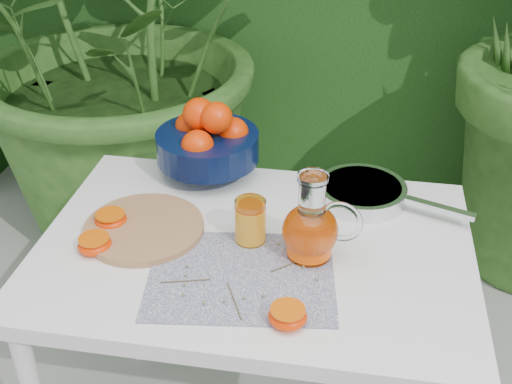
% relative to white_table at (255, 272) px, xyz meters
% --- Properties ---
extents(potted_plant_left, '(2.50, 2.50, 1.80)m').
position_rel_white_table_xyz_m(potted_plant_left, '(-0.67, 1.10, 0.23)').
color(potted_plant_left, '#294F1B').
rests_on(potted_plant_left, ground).
extents(white_table, '(1.00, 0.70, 0.75)m').
position_rel_white_table_xyz_m(white_table, '(0.00, 0.00, 0.00)').
color(white_table, white).
rests_on(white_table, ground).
extents(placemat, '(0.44, 0.36, 0.00)m').
position_rel_white_table_xyz_m(placemat, '(-0.01, -0.12, 0.08)').
color(placemat, '#0D104C').
rests_on(placemat, white_table).
extents(cutting_board, '(0.36, 0.36, 0.02)m').
position_rel_white_table_xyz_m(cutting_board, '(-0.27, 0.01, 0.09)').
color(cutting_board, '#AE734E').
rests_on(cutting_board, white_table).
extents(fruit_bowl, '(0.31, 0.31, 0.22)m').
position_rel_white_table_xyz_m(fruit_bowl, '(-0.18, 0.31, 0.18)').
color(fruit_bowl, black).
rests_on(fruit_bowl, white_table).
extents(juice_pitcher, '(0.19, 0.14, 0.21)m').
position_rel_white_table_xyz_m(juice_pitcher, '(0.13, -0.02, 0.16)').
color(juice_pitcher, white).
rests_on(juice_pitcher, white_table).
extents(juice_tumbler, '(0.07, 0.07, 0.11)m').
position_rel_white_table_xyz_m(juice_tumbler, '(-0.01, 0.01, 0.14)').
color(juice_tumbler, white).
rests_on(juice_tumbler, white_table).
extents(saute_pan, '(0.42, 0.29, 0.04)m').
position_rel_white_table_xyz_m(saute_pan, '(0.24, 0.24, 0.10)').
color(saute_pan, silver).
rests_on(saute_pan, white_table).
extents(orange_halves, '(0.55, 0.35, 0.04)m').
position_rel_white_table_xyz_m(orange_halves, '(-0.20, -0.11, 0.10)').
color(orange_halves, '#FF3E02').
rests_on(orange_halves, white_table).
extents(thyme_sprigs, '(0.33, 0.26, 0.01)m').
position_rel_white_table_xyz_m(thyme_sprigs, '(-0.00, -0.14, 0.09)').
color(thyme_sprigs, '#4F4224').
rests_on(thyme_sprigs, white_table).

